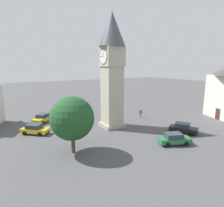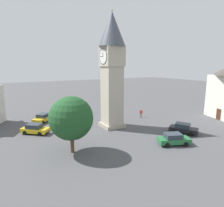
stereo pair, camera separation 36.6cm
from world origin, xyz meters
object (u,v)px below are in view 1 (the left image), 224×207
clock_tower (112,62)px  car_silver_kerb (174,139)px  car_blue_kerb (183,128)px  car_white_side (42,118)px  tree (72,118)px  car_red_corner (35,129)px  pedestrian (141,112)px  car_black_far (74,115)px

clock_tower → car_silver_kerb: size_ratio=4.16×
car_blue_kerb → clock_tower: bearing=42.7°
car_white_side → tree: bearing=-177.9°
car_red_corner → pedestrian: bearing=-92.0°
tree → pedestrian: bearing=-63.9°
clock_tower → car_white_side: size_ratio=4.51×
car_black_far → tree: (-13.70, 5.01, 3.45)m
car_blue_kerb → tree: bearing=82.7°
clock_tower → car_silver_kerb: (-10.70, -3.11, -10.04)m
clock_tower → car_black_far: (7.47, 4.08, -10.04)m
car_blue_kerb → car_silver_kerb: (-2.32, 4.61, 0.00)m
car_black_far → tree: tree is taller
clock_tower → car_red_corner: size_ratio=4.41×
car_red_corner → car_black_far: bearing=-59.0°
car_red_corner → pedestrian: 19.78m
car_black_far → tree: size_ratio=0.65×
pedestrian → tree: size_ratio=0.25×
car_blue_kerb → car_white_side: (16.98, 17.35, 0.00)m
clock_tower → pedestrian: 12.74m
car_blue_kerb → pedestrian: (10.47, -0.16, 0.25)m
pedestrian → clock_tower: bearing=104.9°
car_red_corner → tree: size_ratio=0.62×
car_silver_kerb → car_red_corner: (13.49, 14.99, 0.00)m
car_silver_kerb → tree: 13.45m
car_blue_kerb → car_red_corner: (11.17, 19.60, 0.00)m
car_silver_kerb → clock_tower: bearing=16.2°
clock_tower → car_red_corner: bearing=76.8°
clock_tower → car_white_side: clock_tower is taller
clock_tower → car_silver_kerb: bearing=-163.8°
car_red_corner → tree: 10.04m
car_silver_kerb → car_red_corner: same height
car_red_corner → pedestrian: pedestrian is taller
clock_tower → car_black_far: 13.16m
car_silver_kerb → pedestrian: (12.79, -4.77, 0.25)m
car_silver_kerb → car_white_side: (19.30, 12.74, 0.00)m
car_black_far → pedestrian: bearing=-114.2°
car_silver_kerb → pedestrian: size_ratio=2.64×
car_blue_kerb → car_red_corner: bearing=60.3°
car_blue_kerb → pedestrian: size_ratio=2.61×
car_red_corner → car_black_far: 9.10m
car_white_side → tree: size_ratio=0.61×
car_red_corner → clock_tower: bearing=-103.2°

